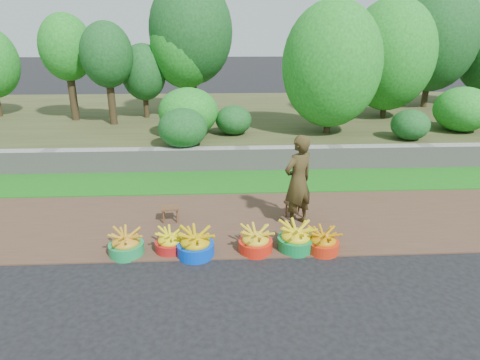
{
  "coord_description": "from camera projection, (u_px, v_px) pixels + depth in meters",
  "views": [
    {
      "loc": [
        -0.51,
        -5.03,
        3.03
      ],
      "look_at": [
        -0.19,
        1.3,
        0.75
      ],
      "focal_mm": 30.0,
      "sensor_mm": 36.0,
      "label": 1
    }
  ],
  "objects": [
    {
      "name": "ground_plane",
      "position": [
        258.0,
        259.0,
        5.78
      ],
      "size": [
        120.0,
        120.0,
        0.0
      ],
      "primitive_type": "plane",
      "color": "black",
      "rests_on": "ground"
    },
    {
      "name": "dirt_shoulder",
      "position": [
        251.0,
        221.0,
        6.95
      ],
      "size": [
        80.0,
        2.5,
        0.02
      ],
      "primitive_type": "cube",
      "color": "#4F3526",
      "rests_on": "ground"
    },
    {
      "name": "grass_verge",
      "position": [
        244.0,
        181.0,
        8.82
      ],
      "size": [
        80.0,
        1.5,
        0.04
      ],
      "primitive_type": "cube",
      "color": "#196F16",
      "rests_on": "ground"
    },
    {
      "name": "retaining_wall",
      "position": [
        242.0,
        159.0,
        9.54
      ],
      "size": [
        80.0,
        0.35,
        0.55
      ],
      "primitive_type": "cube",
      "color": "gray",
      "rests_on": "ground"
    },
    {
      "name": "earth_bank",
      "position": [
        234.0,
        120.0,
        14.15
      ],
      "size": [
        80.0,
        10.0,
        0.5
      ],
      "primitive_type": "cube",
      "color": "#434824",
      "rests_on": "ground"
    },
    {
      "name": "vegetation",
      "position": [
        344.0,
        53.0,
        12.71
      ],
      "size": [
        33.71,
        7.49,
        4.39
      ],
      "color": "#302615",
      "rests_on": "earth_bank"
    },
    {
      "name": "basin_a",
      "position": [
        126.0,
        244.0,
        5.85
      ],
      "size": [
        0.51,
        0.51,
        0.38
      ],
      "color": "#198D48",
      "rests_on": "ground"
    },
    {
      "name": "basin_b",
      "position": [
        170.0,
        242.0,
        5.95
      ],
      "size": [
        0.46,
        0.46,
        0.34
      ],
      "color": "#AC1817",
      "rests_on": "ground"
    },
    {
      "name": "basin_c",
      "position": [
        195.0,
        244.0,
        5.82
      ],
      "size": [
        0.54,
        0.54,
        0.4
      ],
      "color": "#033ED2",
      "rests_on": "ground"
    },
    {
      "name": "basin_d",
      "position": [
        256.0,
        241.0,
        5.93
      ],
      "size": [
        0.51,
        0.51,
        0.38
      ],
      "color": "red",
      "rests_on": "ground"
    },
    {
      "name": "basin_e",
      "position": [
        296.0,
        238.0,
        5.99
      ],
      "size": [
        0.55,
        0.55,
        0.41
      ],
      "color": "#10803B",
      "rests_on": "ground"
    },
    {
      "name": "basin_f",
      "position": [
        323.0,
        242.0,
        5.93
      ],
      "size": [
        0.48,
        0.48,
        0.36
      ],
      "color": "red",
      "rests_on": "ground"
    },
    {
      "name": "stool_left",
      "position": [
        170.0,
        210.0,
        6.85
      ],
      "size": [
        0.32,
        0.25,
        0.26
      ],
      "rotation": [
        0.0,
        0.0,
        0.09
      ],
      "color": "#553720",
      "rests_on": "dirt_shoulder"
    },
    {
      "name": "stool_right",
      "position": [
        295.0,
        205.0,
        6.99
      ],
      "size": [
        0.41,
        0.36,
        0.3
      ],
      "rotation": [
        0.0,
        0.0,
        0.37
      ],
      "color": "#553720",
      "rests_on": "dirt_shoulder"
    },
    {
      "name": "vendor_woman",
      "position": [
        298.0,
        181.0,
        6.55
      ],
      "size": [
        0.68,
        0.62,
        1.55
      ],
      "primitive_type": "imported",
      "rotation": [
        0.0,
        0.0,
        3.71
      ],
      "color": "black",
      "rests_on": "dirt_shoulder"
    }
  ]
}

